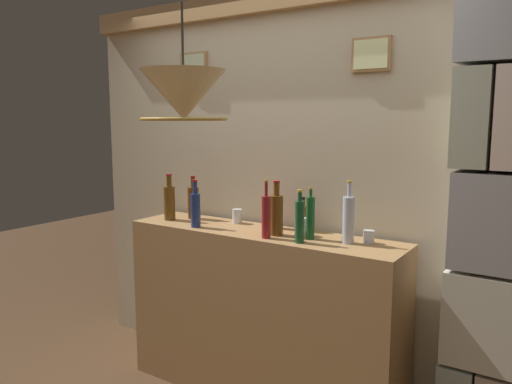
# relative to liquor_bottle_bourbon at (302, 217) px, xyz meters

# --- Properties ---
(panelled_rear_partition) EXTENTS (3.24, 0.15, 2.57)m
(panelled_rear_partition) POSITION_rel_liquor_bottle_bourbon_xyz_m (-0.20, 0.12, 0.21)
(panelled_rear_partition) COLOR #BCAD8E
(panelled_rear_partition) RESTS_ON ground
(stone_pillar) EXTENTS (0.38, 0.29, 2.49)m
(stone_pillar) POSITION_rel_liquor_bottle_bourbon_xyz_m (1.05, 0.00, 0.11)
(stone_pillar) COLOR #93A096
(stone_pillar) RESTS_ON ground
(bar_shelf_unit) EXTENTS (1.80, 0.42, 1.07)m
(bar_shelf_unit) POSITION_rel_liquor_bottle_bourbon_xyz_m (-0.20, -0.16, -0.62)
(bar_shelf_unit) COLOR #9E7547
(bar_shelf_unit) RESTS_ON ground
(liquor_bottle_bourbon) EXTENTS (0.08, 0.08, 0.21)m
(liquor_bottle_bourbon) POSITION_rel_liquor_bottle_bourbon_xyz_m (0.00, 0.00, 0.00)
(liquor_bottle_bourbon) COLOR brown
(liquor_bottle_bourbon) RESTS_ON bar_shelf_unit
(liquor_bottle_rum) EXTENTS (0.05, 0.05, 0.30)m
(liquor_bottle_rum) POSITION_rel_liquor_bottle_bourbon_xyz_m (0.14, -0.28, 0.04)
(liquor_bottle_rum) COLOR #184927
(liquor_bottle_rum) RESTS_ON bar_shelf_unit
(liquor_bottle_mezcal) EXTENTS (0.05, 0.05, 0.34)m
(liquor_bottle_mezcal) POSITION_rel_liquor_bottle_bourbon_xyz_m (-0.08, -0.29, 0.05)
(liquor_bottle_mezcal) COLOR maroon
(liquor_bottle_mezcal) RESTS_ON bar_shelf_unit
(liquor_bottle_port) EXTENTS (0.08, 0.08, 0.32)m
(liquor_bottle_port) POSITION_rel_liquor_bottle_bourbon_xyz_m (-0.91, -0.20, 0.04)
(liquor_bottle_port) COLOR brown
(liquor_bottle_port) RESTS_ON bar_shelf_unit
(liquor_bottle_scotch) EXTENTS (0.05, 0.05, 0.30)m
(liquor_bottle_scotch) POSITION_rel_liquor_bottle_bourbon_xyz_m (0.14, -0.17, 0.04)
(liquor_bottle_scotch) COLOR #175225
(liquor_bottle_scotch) RESTS_ON bar_shelf_unit
(liquor_bottle_sherry) EXTENTS (0.08, 0.08, 0.33)m
(liquor_bottle_sherry) POSITION_rel_liquor_bottle_bourbon_xyz_m (-0.07, -0.19, 0.05)
(liquor_bottle_sherry) COLOR brown
(liquor_bottle_sherry) RESTS_ON bar_shelf_unit
(liquor_bottle_tequila) EXTENTS (0.06, 0.06, 0.27)m
(liquor_bottle_tequila) POSITION_rel_liquor_bottle_bourbon_xyz_m (-0.16, -0.03, 0.01)
(liquor_bottle_tequila) COLOR #A52123
(liquor_bottle_tequila) RESTS_ON bar_shelf_unit
(liquor_bottle_brandy) EXTENTS (0.08, 0.08, 0.30)m
(liquor_bottle_brandy) POSITION_rel_liquor_bottle_bourbon_xyz_m (-0.81, -0.08, 0.03)
(liquor_bottle_brandy) COLOR #5E3315
(liquor_bottle_brandy) RESTS_ON bar_shelf_unit
(liquor_bottle_gin) EXTENTS (0.06, 0.06, 0.30)m
(liquor_bottle_gin) POSITION_rel_liquor_bottle_bourbon_xyz_m (-0.61, -0.29, 0.04)
(liquor_bottle_gin) COLOR navy
(liquor_bottle_gin) RESTS_ON bar_shelf_unit
(liquor_bottle_vodka) EXTENTS (0.07, 0.07, 0.35)m
(liquor_bottle_vodka) POSITION_rel_liquor_bottle_bourbon_xyz_m (0.36, -0.14, 0.05)
(liquor_bottle_vodka) COLOR silver
(liquor_bottle_vodka) RESTS_ON bar_shelf_unit
(glass_tumbler_rocks) EXTENTS (0.08, 0.08, 0.11)m
(glass_tumbler_rocks) POSITION_rel_liquor_bottle_bourbon_xyz_m (0.06, -0.12, -0.03)
(glass_tumbler_rocks) COLOR silver
(glass_tumbler_rocks) RESTS_ON bar_shelf_unit
(glass_tumbler_highball) EXTENTS (0.06, 0.06, 0.07)m
(glass_tumbler_highball) POSITION_rel_liquor_bottle_bourbon_xyz_m (0.46, -0.08, -0.05)
(glass_tumbler_highball) COLOR silver
(glass_tumbler_highball) RESTS_ON bar_shelf_unit
(glass_tumbler_shot) EXTENTS (0.06, 0.06, 0.09)m
(glass_tumbler_shot) POSITION_rel_liquor_bottle_bourbon_xyz_m (-0.46, -0.04, -0.04)
(glass_tumbler_shot) COLOR silver
(glass_tumbler_shot) RESTS_ON bar_shelf_unit
(pendant_lamp) EXTENTS (0.42, 0.42, 0.55)m
(pendant_lamp) POSITION_rel_liquor_bottle_bourbon_xyz_m (-0.20, -0.84, 0.70)
(pendant_lamp) COLOR beige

